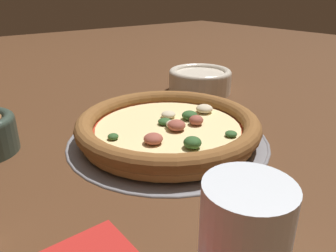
{
  "coord_description": "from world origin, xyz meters",
  "views": [
    {
      "loc": [
        0.38,
        -0.3,
        0.23
      ],
      "look_at": [
        0.0,
        0.0,
        0.02
      ],
      "focal_mm": 35.0,
      "sensor_mm": 36.0,
      "label": 1
    }
  ],
  "objects_px": {
    "pizza_tray": "(168,139)",
    "bowl_near": "(200,80)",
    "pizza": "(168,126)",
    "drinking_cup": "(245,232)"
  },
  "relations": [
    {
      "from": "pizza_tray",
      "to": "bowl_near",
      "type": "height_order",
      "value": "bowl_near"
    },
    {
      "from": "pizza_tray",
      "to": "pizza",
      "type": "xyz_separation_m",
      "value": [
        0.0,
        0.0,
        0.02
      ]
    },
    {
      "from": "pizza_tray",
      "to": "drinking_cup",
      "type": "height_order",
      "value": "drinking_cup"
    },
    {
      "from": "pizza",
      "to": "drinking_cup",
      "type": "relative_size",
      "value": 3.26
    },
    {
      "from": "pizza_tray",
      "to": "pizza",
      "type": "height_order",
      "value": "pizza"
    },
    {
      "from": "pizza",
      "to": "bowl_near",
      "type": "bearing_deg",
      "value": 126.42
    },
    {
      "from": "bowl_near",
      "to": "drinking_cup",
      "type": "bearing_deg",
      "value": -39.34
    },
    {
      "from": "pizza_tray",
      "to": "pizza",
      "type": "distance_m",
      "value": 0.02
    },
    {
      "from": "pizza",
      "to": "pizza_tray",
      "type": "bearing_deg",
      "value": -147.49
    },
    {
      "from": "pizza_tray",
      "to": "bowl_near",
      "type": "bearing_deg",
      "value": 126.32
    }
  ]
}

